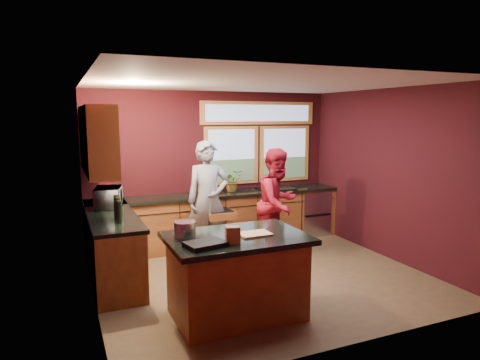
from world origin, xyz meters
TOP-DOWN VIEW (x-y plane):
  - floor at (0.00, 0.00)m, footprint 4.50×4.50m
  - room_shell at (-0.60, 0.32)m, footprint 4.52×4.02m
  - back_counter at (0.20, 1.70)m, footprint 4.50×0.64m
  - left_counter at (-1.95, 0.85)m, footprint 0.64×2.30m
  - island at (-0.78, -0.96)m, footprint 1.55×1.05m
  - person_grey at (-0.40, 1.14)m, footprint 0.72×0.51m
  - person_red at (0.63, 0.72)m, footprint 1.05×0.96m
  - microwave at (-1.92, 1.22)m, footprint 0.47×0.60m
  - potted_plant at (0.26, 1.75)m, footprint 0.34×0.30m
  - paper_towel at (-0.10, 1.70)m, footprint 0.12×0.12m
  - cutting_board at (-0.58, -1.01)m, footprint 0.35×0.25m
  - stock_pot at (-1.33, -0.81)m, footprint 0.24×0.24m
  - paper_bag at (-0.93, -1.21)m, footprint 0.17×0.15m
  - black_tray at (-1.23, -1.21)m, footprint 0.45×0.35m

SIDE VIEW (x-z plane):
  - floor at x=0.00m, z-range 0.00..0.00m
  - back_counter at x=0.20m, z-range 0.00..0.93m
  - left_counter at x=-1.95m, z-range 0.00..0.93m
  - island at x=-0.78m, z-range 0.01..0.95m
  - person_red at x=0.63m, z-range 0.00..1.76m
  - person_grey at x=-0.40m, z-range 0.00..1.88m
  - cutting_board at x=-0.58m, z-range 0.94..0.96m
  - black_tray at x=-1.23m, z-range 0.94..0.99m
  - stock_pot at x=-1.33m, z-range 0.94..1.12m
  - paper_bag at x=-0.93m, z-range 0.94..1.12m
  - paper_towel at x=-0.10m, z-range 0.93..1.21m
  - microwave at x=-1.92m, z-range 0.93..1.23m
  - potted_plant at x=0.26m, z-range 0.93..1.31m
  - room_shell at x=-0.60m, z-range 0.44..3.15m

